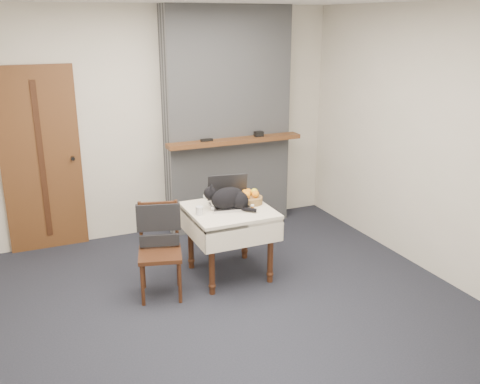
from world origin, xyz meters
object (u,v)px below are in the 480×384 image
at_px(side_table, 229,220).
at_px(cat, 229,199).
at_px(cream_jar, 199,211).
at_px(chair, 159,236).
at_px(laptop, 230,198).
at_px(door, 41,160).
at_px(fruit_basket, 250,198).
at_px(pill_bottle, 252,208).

distance_m(side_table, cat, 0.22).
xyz_separation_m(side_table, cat, (-0.01, -0.02, 0.22)).
height_order(cream_jar, chair, chair).
bearing_deg(laptop, door, 149.44).
relative_size(laptop, cat, 0.98).
xyz_separation_m(fruit_basket, chair, (-0.96, -0.11, -0.20)).
relative_size(side_table, laptop, 1.76).
distance_m(door, cat, 2.15).
height_order(cat, pill_bottle, cat).
height_order(side_table, pill_bottle, pill_bottle).
distance_m(cream_jar, chair, 0.44).
bearing_deg(pill_bottle, cat, 141.08).
distance_m(cat, cream_jar, 0.32).
relative_size(door, side_table, 2.56).
relative_size(cat, fruit_basket, 1.87).
xyz_separation_m(door, cream_jar, (1.25, -1.49, -0.26)).
relative_size(laptop, chair, 0.51).
bearing_deg(chair, cat, 17.74).
height_order(laptop, chair, laptop).
bearing_deg(fruit_basket, side_table, -165.80).
bearing_deg(door, cat, -43.02).
xyz_separation_m(side_table, fruit_basket, (0.25, 0.06, 0.17)).
distance_m(laptop, chair, 0.80).
height_order(door, pill_bottle, door).
bearing_deg(side_table, pill_bottle, -42.80).
relative_size(cat, cream_jar, 5.69).
bearing_deg(fruit_basket, laptop, 174.14).
distance_m(side_table, chair, 0.72).
relative_size(cat, chair, 0.52).
height_order(laptop, pill_bottle, laptop).
bearing_deg(side_table, laptop, 64.34).
distance_m(laptop, cream_jar, 0.38).
bearing_deg(cream_jar, side_table, 7.41).
bearing_deg(door, chair, -60.11).
bearing_deg(pill_bottle, cream_jar, 166.36).
xyz_separation_m(pill_bottle, fruit_basket, (0.08, 0.22, 0.02)).
height_order(laptop, fruit_basket, laptop).
distance_m(door, fruit_basket, 2.30).
height_order(door, chair, door).
bearing_deg(cat, laptop, 89.70).
height_order(door, cream_jar, door).
height_order(fruit_basket, chair, chair).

